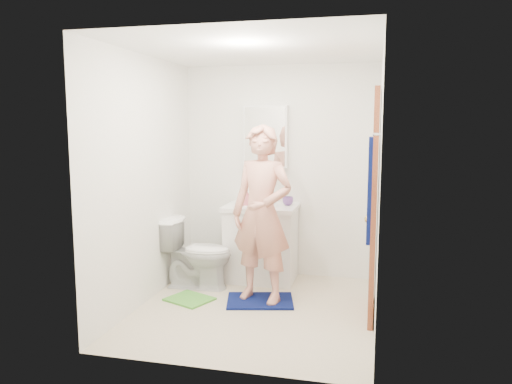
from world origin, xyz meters
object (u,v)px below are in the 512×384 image
medicine_cabinet (266,137)px  soap_dispenser (247,198)px  toothbrush_cup (288,201)px  man (262,214)px  toilet (197,253)px  vanity_cabinet (261,245)px  towel (370,190)px

medicine_cabinet → soap_dispenser: (-0.15, -0.28, -0.66)m
toothbrush_cup → man: size_ratio=0.07×
toilet → toothbrush_cup: (0.90, 0.48, 0.52)m
toilet → man: (0.77, -0.28, 0.51)m
soap_dispenser → toothbrush_cup: soap_dispenser is taller
soap_dispenser → man: man is taller
medicine_cabinet → toilet: size_ratio=0.93×
vanity_cabinet → towel: (1.18, -1.48, 0.85)m
medicine_cabinet → toilet: (-0.61, -0.64, -1.22)m
vanity_cabinet → man: 0.86m
vanity_cabinet → toilet: 0.74m
medicine_cabinet → soap_dispenser: bearing=-118.0°
vanity_cabinet → soap_dispenser: 0.56m
medicine_cabinet → soap_dispenser: size_ratio=3.96×
towel → toothbrush_cup: 1.82m
vanity_cabinet → medicine_cabinet: medicine_cabinet is taller
vanity_cabinet → toilet: vanity_cabinet is taller
vanity_cabinet → man: man is taller
towel → soap_dispenser: towel is taller
toilet → toothbrush_cup: 1.14m
toilet → man: bearing=-111.3°
towel → medicine_cabinet: bearing=124.6°
toilet → toothbrush_cup: size_ratio=6.27×
man → soap_dispenser: bearing=131.1°
vanity_cabinet → toilet: size_ratio=1.07×
vanity_cabinet → toothbrush_cup: bearing=12.6°
soap_dispenser → man: (0.31, -0.64, -0.06)m
toothbrush_cup → medicine_cabinet: bearing=150.7°
man → vanity_cabinet: bearing=118.3°
towel → toilet: 2.26m
vanity_cabinet → medicine_cabinet: bearing=90.0°
toothbrush_cup → soap_dispenser: bearing=-164.8°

